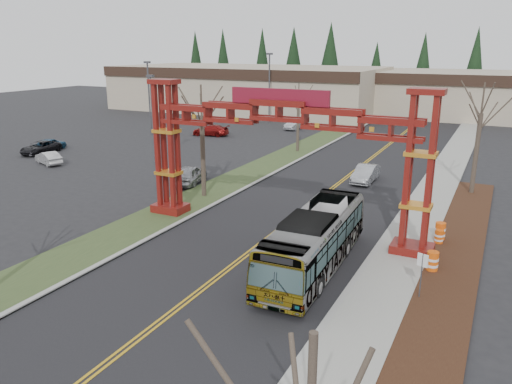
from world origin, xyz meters
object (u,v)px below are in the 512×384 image
Objects in this scene: light_pole_far at (269,83)px; street_sign at (422,267)px; retail_building_west at (249,88)px; bare_tree_median_mid at (202,117)px; parked_car_mid_a at (210,130)px; transit_bus at (315,240)px; parked_car_mid_b at (50,144)px; barrel_south at (432,262)px; gateway_arch at (279,134)px; bare_tree_right_far at (481,114)px; retail_building_east at (497,95)px; light_pole_near at (152,113)px; parked_car_near_a at (190,175)px; parked_car_near_c at (40,148)px; silver_sedan at (366,174)px; barrel_north at (440,232)px; light_pole_mid at (149,93)px; barrel_mid at (439,237)px; bare_tree_median_far at (299,102)px; parked_car_far_a at (295,124)px; parked_car_near_b at (48,158)px.

light_pole_far is 4.56× the size of street_sign.
bare_tree_median_mid reaches higher than retail_building_west.
transit_bus is at bearing 30.07° from parked_car_mid_a.
barrel_south is at bearing 152.52° from parked_car_mid_b.
gateway_arch is 2.17× the size of bare_tree_right_far.
light_pole_near is (-28.49, -50.04, 1.32)m from retail_building_east.
barrel_south is (-0.72, -15.85, -5.56)m from bare_tree_right_far.
retail_building_west is 11.56× the size of parked_car_mid_b.
retail_building_east reaches higher than barrel_south.
bare_tree_right_far is (21.00, 7.24, 5.33)m from parked_car_near_a.
parked_car_near_c is at bearing 94.01° from parked_car_mid_b.
street_sign is at bearing 136.17° from parked_car_near_a.
barrel_south is at bearing -64.57° from silver_sedan.
bare_tree_right_far is 1.01× the size of light_pole_near.
barrel_north is at bearing 90.82° from street_sign.
light_pole_mid reaches higher than barrel_south.
barrel_north is at bearing 42.36° from parked_car_mid_a.
parked_car_near_a is 21.08m from parked_car_near_c.
bare_tree_right_far is 40.14m from light_pole_mid.
parked_car_mid_a is 16.18m from light_pole_near.
retail_building_west is at bearing 127.04° from barrel_mid.
street_sign is 2.00× the size of barrel_south.
transit_bus is 1.29× the size of light_pole_near.
transit_bus is at bearing -108.88° from bare_tree_right_far.
parked_car_near_c reaches higher than barrel_south.
gateway_arch reaches higher than transit_bus.
parked_car_near_a is at bearing 157.00° from barrel_south.
gateway_arch is at bearing 29.34° from parked_car_mid_a.
bare_tree_right_far is (42.26, 2.59, 5.43)m from parked_car_mid_b.
bare_tree_median_mid is at bearing 151.98° from gateway_arch.
bare_tree_median_far is at bearing 109.19° from gateway_arch.
light_pole_mid is (-38.76, -37.50, 1.77)m from retail_building_east.
parked_car_far_a is 3.82× the size of barrel_south.
bare_tree_right_far is 16.81m from barrel_south.
transit_bus is 8.17m from barrel_mid.
bare_tree_right_far is 19.58m from street_sign.
barrel_south is at bearing -90.64° from retail_building_east.
light_pole_far reaches higher than light_pole_mid.
bare_tree_median_mid is at bearing 126.08° from parked_car_near_a.
barrel_mid is (41.38, -9.33, -0.23)m from parked_car_mid_b.
light_pole_mid reaches higher than transit_bus.
parked_car_near_b is 0.94× the size of parked_car_mid_b.
gateway_arch reaches higher than bare_tree_median_far.
silver_sedan reaches higher than parked_car_far_a.
light_pole_mid is (-38.76, 10.41, -0.82)m from bare_tree_right_far.
bare_tree_right_far is 0.84× the size of light_pole_far.
parked_car_near_c is at bearing 162.86° from gateway_arch.
transit_bus is 27.61m from light_pole_near.
retail_building_west is 11.04× the size of parked_car_far_a.
bare_tree_right_far reaches higher than silver_sedan.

